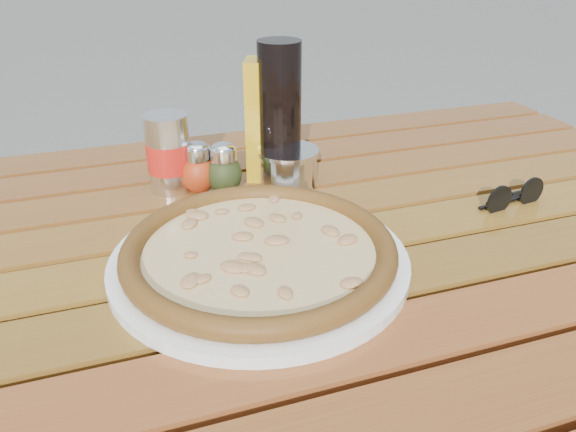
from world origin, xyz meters
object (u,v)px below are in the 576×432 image
object	(u,v)px
table	(293,291)
oregano_shaker	(224,169)
soda_can	(169,154)
olive_oil_cruet	(265,120)
plate	(260,261)
pepper_shaker	(198,168)
parmesan_tin	(288,166)
sunglasses	(514,196)
dark_bottle	(280,114)
pizza	(259,249)

from	to	relation	value
table	oregano_shaker	bearing A→B (deg)	104.89
soda_can	olive_oil_cruet	bearing A→B (deg)	-0.39
plate	pepper_shaker	size ratio (longest dim) A/B	4.39
plate	parmesan_tin	xyz separation A→B (m)	(0.11, 0.21, 0.02)
pepper_shaker	sunglasses	distance (m)	0.47
soda_can	sunglasses	world-z (taller)	soda_can
parmesan_tin	pepper_shaker	bearing A→B (deg)	171.96
dark_bottle	plate	bearing A→B (deg)	-113.65
soda_can	sunglasses	size ratio (longest dim) A/B	1.09
soda_can	parmesan_tin	bearing A→B (deg)	-13.10
dark_bottle	olive_oil_cruet	size ratio (longest dim) A/B	1.05
soda_can	parmesan_tin	world-z (taller)	soda_can
sunglasses	pepper_shaker	bearing A→B (deg)	147.03
oregano_shaker	olive_oil_cruet	bearing A→B (deg)	25.82
table	sunglasses	distance (m)	0.35
table	plate	size ratio (longest dim) A/B	3.89
table	pizza	size ratio (longest dim) A/B	3.30
sunglasses	oregano_shaker	bearing A→B (deg)	146.93
soda_can	sunglasses	bearing A→B (deg)	-25.35
dark_bottle	parmesan_tin	distance (m)	0.08
pepper_shaker	sunglasses	xyz separation A→B (m)	(0.43, -0.20, -0.02)
soda_can	pizza	bearing A→B (deg)	-75.15
plate	oregano_shaker	xyz separation A→B (m)	(0.01, 0.22, 0.03)
table	parmesan_tin	size ratio (longest dim) A/B	12.03
plate	pizza	xyz separation A→B (m)	(0.00, 0.00, 0.02)
table	dark_bottle	size ratio (longest dim) A/B	6.36
plate	soda_can	size ratio (longest dim) A/B	3.00
table	dark_bottle	bearing A→B (deg)	76.68
parmesan_tin	oregano_shaker	bearing A→B (deg)	178.15
pepper_shaker	olive_oil_cruet	size ratio (longest dim) A/B	0.39
soda_can	parmesan_tin	distance (m)	0.18
olive_oil_cruet	table	bearing A→B (deg)	-97.42
pizza	plate	bearing A→B (deg)	0.00
soda_can	pepper_shaker	bearing A→B (deg)	-28.91
pizza	sunglasses	world-z (taller)	sunglasses
dark_bottle	soda_can	bearing A→B (deg)	172.63
dark_bottle	parmesan_tin	xyz separation A→B (m)	(0.01, -0.02, -0.08)
dark_bottle	sunglasses	world-z (taller)	dark_bottle
sunglasses	table	bearing A→B (deg)	171.75
pizza	sunglasses	size ratio (longest dim) A/B	3.85
olive_oil_cruet	sunglasses	size ratio (longest dim) A/B	1.91
table	olive_oil_cruet	size ratio (longest dim) A/B	6.67
table	sunglasses	size ratio (longest dim) A/B	12.70
table	dark_bottle	world-z (taller)	dark_bottle
pepper_shaker	sunglasses	world-z (taller)	pepper_shaker
pepper_shaker	parmesan_tin	bearing A→B (deg)	-8.04
pepper_shaker	dark_bottle	size ratio (longest dim) A/B	0.37
table	olive_oil_cruet	world-z (taller)	olive_oil_cruet
olive_oil_cruet	soda_can	bearing A→B (deg)	179.61
soda_can	olive_oil_cruet	size ratio (longest dim) A/B	0.57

